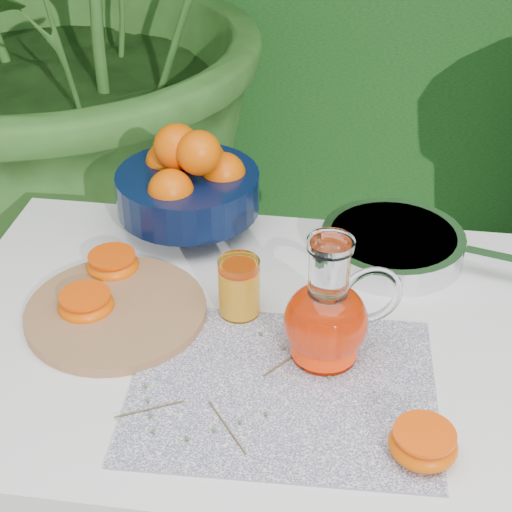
# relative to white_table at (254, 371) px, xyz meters

# --- Properties ---
(white_table) EXTENTS (1.00, 0.70, 0.75)m
(white_table) POSITION_rel_white_table_xyz_m (0.00, 0.00, 0.00)
(white_table) COLOR white
(white_table) RESTS_ON ground
(placemat) EXTENTS (0.45, 0.35, 0.00)m
(placemat) POSITION_rel_white_table_xyz_m (0.06, -0.12, 0.08)
(placemat) COLOR #0B1040
(placemat) RESTS_ON white_table
(cutting_board) EXTENTS (0.31, 0.31, 0.02)m
(cutting_board) POSITION_rel_white_table_xyz_m (-0.22, 0.01, 0.09)
(cutting_board) COLOR #916341
(cutting_board) RESTS_ON white_table
(fruit_bowl) EXTENTS (0.32, 0.32, 0.21)m
(fruit_bowl) POSITION_rel_white_table_xyz_m (-0.16, 0.29, 0.18)
(fruit_bowl) COLOR black
(fruit_bowl) RESTS_ON white_table
(juice_pitcher) EXTENTS (0.19, 0.16, 0.20)m
(juice_pitcher) POSITION_rel_white_table_xyz_m (0.11, -0.04, 0.16)
(juice_pitcher) COLOR white
(juice_pitcher) RESTS_ON white_table
(juice_tumbler) EXTENTS (0.09, 0.09, 0.10)m
(juice_tumbler) POSITION_rel_white_table_xyz_m (-0.03, 0.04, 0.13)
(juice_tumbler) COLOR white
(juice_tumbler) RESTS_ON white_table
(saute_pan) EXTENTS (0.46, 0.31, 0.05)m
(saute_pan) POSITION_rel_white_table_xyz_m (0.21, 0.24, 0.11)
(saute_pan) COLOR silver
(saute_pan) RESTS_ON white_table
(orange_halves) EXTENTS (0.63, 0.44, 0.04)m
(orange_halves) POSITION_rel_white_table_xyz_m (-0.09, -0.03, 0.10)
(orange_halves) COLOR #FD6002
(orange_halves) RESTS_ON white_table
(thyme_sprigs) EXTENTS (0.29, 0.25, 0.01)m
(thyme_sprigs) POSITION_rel_white_table_xyz_m (-0.02, -0.15, 0.09)
(thyme_sprigs) COLOR #4F4124
(thyme_sprigs) RESTS_ON white_table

